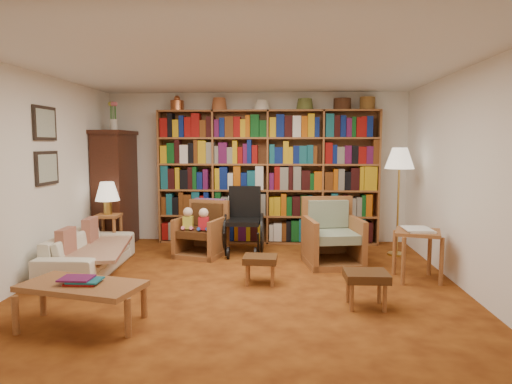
# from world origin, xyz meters

# --- Properties ---
(floor) EXTENTS (5.00, 5.00, 0.00)m
(floor) POSITION_xyz_m (0.00, 0.00, 0.00)
(floor) COLOR #984E17
(floor) RESTS_ON ground
(ceiling) EXTENTS (5.00, 5.00, 0.00)m
(ceiling) POSITION_xyz_m (0.00, 0.00, 2.50)
(ceiling) COLOR silver
(ceiling) RESTS_ON wall_back
(wall_back) EXTENTS (5.00, 0.00, 5.00)m
(wall_back) POSITION_xyz_m (0.00, 2.50, 1.25)
(wall_back) COLOR white
(wall_back) RESTS_ON floor
(wall_front) EXTENTS (5.00, 0.00, 5.00)m
(wall_front) POSITION_xyz_m (0.00, -2.50, 1.25)
(wall_front) COLOR white
(wall_front) RESTS_ON floor
(wall_left) EXTENTS (0.00, 5.00, 5.00)m
(wall_left) POSITION_xyz_m (-2.50, 0.00, 1.25)
(wall_left) COLOR white
(wall_left) RESTS_ON floor
(wall_right) EXTENTS (0.00, 5.00, 5.00)m
(wall_right) POSITION_xyz_m (2.50, 0.00, 1.25)
(wall_right) COLOR white
(wall_right) RESTS_ON floor
(bookshelf) EXTENTS (3.60, 0.30, 2.42)m
(bookshelf) POSITION_xyz_m (0.20, 2.33, 1.17)
(bookshelf) COLOR #A05E31
(bookshelf) RESTS_ON floor
(curio_cabinet) EXTENTS (0.50, 0.95, 2.40)m
(curio_cabinet) POSITION_xyz_m (-2.25, 2.00, 0.95)
(curio_cabinet) COLOR #3D1810
(curio_cabinet) RESTS_ON floor
(framed_pictures) EXTENTS (0.03, 0.52, 0.97)m
(framed_pictures) POSITION_xyz_m (-2.48, 0.30, 1.62)
(framed_pictures) COLOR black
(framed_pictures) RESTS_ON wall_left
(sofa) EXTENTS (1.78, 0.76, 0.51)m
(sofa) POSITION_xyz_m (-2.05, 0.46, 0.26)
(sofa) COLOR beige
(sofa) RESTS_ON floor
(sofa_throw) EXTENTS (1.09, 1.64, 0.04)m
(sofa_throw) POSITION_xyz_m (-2.00, 0.46, 0.30)
(sofa_throw) COLOR beige
(sofa_throw) RESTS_ON sofa
(cushion_left) EXTENTS (0.15, 0.37, 0.36)m
(cushion_left) POSITION_xyz_m (-2.18, 0.81, 0.45)
(cushion_left) COLOR maroon
(cushion_left) RESTS_ON sofa
(cushion_right) EXTENTS (0.11, 0.35, 0.35)m
(cushion_right) POSITION_xyz_m (-2.18, 0.11, 0.45)
(cushion_right) COLOR maroon
(cushion_right) RESTS_ON sofa
(side_table_lamp) EXTENTS (0.37, 0.37, 0.60)m
(side_table_lamp) POSITION_xyz_m (-2.15, 1.38, 0.42)
(side_table_lamp) COLOR #A05E31
(side_table_lamp) RESTS_ON floor
(table_lamp) EXTENTS (0.36, 0.36, 0.49)m
(table_lamp) POSITION_xyz_m (-2.15, 1.38, 0.93)
(table_lamp) COLOR gold
(table_lamp) RESTS_ON side_table_lamp
(armchair_leather) EXTENTS (0.82, 0.83, 0.82)m
(armchair_leather) POSITION_xyz_m (-0.75, 1.44, 0.34)
(armchair_leather) COLOR #A05E31
(armchair_leather) RESTS_ON floor
(armchair_sage) EXTENTS (0.85, 0.87, 0.91)m
(armchair_sage) POSITION_xyz_m (1.14, 1.06, 0.35)
(armchair_sage) COLOR #A05E31
(armchair_sage) RESTS_ON floor
(wheelchair) EXTENTS (0.58, 0.81, 1.01)m
(wheelchair) POSITION_xyz_m (-0.13, 1.59, 0.46)
(wheelchair) COLOR black
(wheelchair) RESTS_ON floor
(floor_lamp) EXTENTS (0.42, 0.42, 1.60)m
(floor_lamp) POSITION_xyz_m (2.15, 1.58, 1.38)
(floor_lamp) COLOR gold
(floor_lamp) RESTS_ON floor
(side_table_papers) EXTENTS (0.63, 0.63, 0.64)m
(side_table_papers) POSITION_xyz_m (2.08, 0.32, 0.51)
(side_table_papers) COLOR #A05E31
(side_table_papers) RESTS_ON floor
(footstool_a) EXTENTS (0.40, 0.35, 0.33)m
(footstool_a) POSITION_xyz_m (0.19, 0.06, 0.27)
(footstool_a) COLOR #482913
(footstool_a) RESTS_ON floor
(footstool_b) EXTENTS (0.43, 0.37, 0.37)m
(footstool_b) POSITION_xyz_m (1.30, -0.66, 0.30)
(footstool_b) COLOR #482913
(footstool_b) RESTS_ON floor
(coffee_table) EXTENTS (1.18, 0.79, 0.45)m
(coffee_table) POSITION_xyz_m (-1.36, -1.29, 0.35)
(coffee_table) COLOR #A05E31
(coffee_table) RESTS_ON floor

